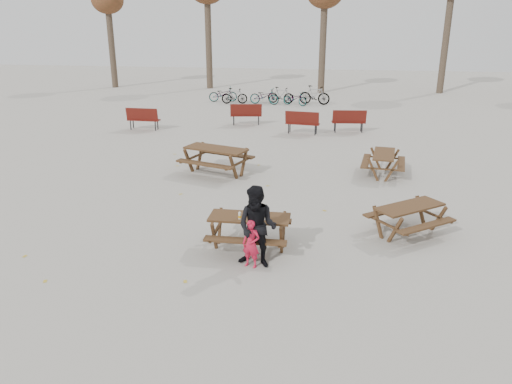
# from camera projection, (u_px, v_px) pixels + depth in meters

# --- Properties ---
(ground) EXTENTS (80.00, 80.00, 0.00)m
(ground) POSITION_uv_depth(u_px,v_px,m) (250.00, 248.00, 11.40)
(ground) COLOR gray
(ground) RESTS_ON ground
(main_picnic_table) EXTENTS (1.80, 1.45, 0.78)m
(main_picnic_table) POSITION_uv_depth(u_px,v_px,m) (249.00, 224.00, 11.20)
(main_picnic_table) COLOR #3A2315
(main_picnic_table) RESTS_ON ground
(food_tray) EXTENTS (0.18, 0.11, 0.03)m
(food_tray) POSITION_uv_depth(u_px,v_px,m) (262.00, 218.00, 10.98)
(food_tray) COLOR white
(food_tray) RESTS_ON main_picnic_table
(bread_roll) EXTENTS (0.14, 0.06, 0.05)m
(bread_roll) POSITION_uv_depth(u_px,v_px,m) (262.00, 217.00, 10.96)
(bread_roll) COLOR tan
(bread_roll) RESTS_ON food_tray
(soda_bottle) EXTENTS (0.07, 0.07, 0.17)m
(soda_bottle) POSITION_uv_depth(u_px,v_px,m) (240.00, 216.00, 10.97)
(soda_bottle) COLOR silver
(soda_bottle) RESTS_ON main_picnic_table
(child) EXTENTS (0.44, 0.35, 1.05)m
(child) POSITION_uv_depth(u_px,v_px,m) (251.00, 244.00, 10.39)
(child) COLOR red
(child) RESTS_ON ground
(adult) EXTENTS (0.97, 0.82, 1.76)m
(adult) POSITION_uv_depth(u_px,v_px,m) (257.00, 227.00, 10.31)
(adult) COLOR black
(adult) RESTS_ON ground
(picnic_table_east) EXTENTS (2.20, 2.14, 0.74)m
(picnic_table_east) POSITION_uv_depth(u_px,v_px,m) (409.00, 220.00, 12.00)
(picnic_table_east) COLOR #3A2315
(picnic_table_east) RESTS_ON ground
(picnic_table_north) EXTENTS (2.50, 2.25, 0.89)m
(picnic_table_north) POSITION_uv_depth(u_px,v_px,m) (216.00, 161.00, 16.54)
(picnic_table_north) COLOR #3A2315
(picnic_table_north) RESTS_ON ground
(picnic_table_far) EXTENTS (1.58, 1.87, 0.73)m
(picnic_table_far) POSITION_uv_depth(u_px,v_px,m) (383.00, 164.00, 16.48)
(picnic_table_far) COLOR #3A2315
(picnic_table_far) RESTS_ON ground
(park_bench_row) EXTENTS (10.92, 2.40, 1.03)m
(park_bench_row) POSITION_uv_depth(u_px,v_px,m) (259.00, 119.00, 22.90)
(park_bench_row) COLOR #601913
(park_bench_row) RESTS_ON ground
(bicycle_row) EXTENTS (7.41, 1.75, 1.10)m
(bicycle_row) POSITION_uv_depth(u_px,v_px,m) (270.00, 96.00, 29.68)
(bicycle_row) COLOR black
(bicycle_row) RESTS_ON ground
(fallen_leaves) EXTENTS (11.00, 11.00, 0.01)m
(fallen_leaves) POSITION_uv_depth(u_px,v_px,m) (282.00, 209.00, 13.66)
(fallen_leaves) COLOR gold
(fallen_leaves) RESTS_ON ground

